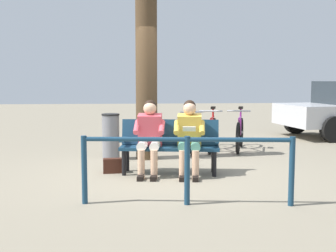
% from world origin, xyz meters
% --- Properties ---
extents(ground_plane, '(40.00, 40.00, 0.00)m').
position_xyz_m(ground_plane, '(0.00, 0.00, 0.00)').
color(ground_plane, gray).
extents(bench, '(1.65, 0.70, 0.87)m').
position_xyz_m(bench, '(-0.03, -0.08, 0.51)').
color(bench, navy).
rests_on(bench, ground).
extents(person_reading, '(0.53, 0.80, 1.20)m').
position_xyz_m(person_reading, '(-0.33, 0.13, 0.66)').
color(person_reading, gold).
rests_on(person_reading, ground).
extents(person_companion, '(0.53, 0.80, 1.20)m').
position_xyz_m(person_companion, '(0.31, 0.04, 0.66)').
color(person_companion, '#D84C59').
rests_on(person_companion, ground).
extents(handbag, '(0.31, 0.16, 0.24)m').
position_xyz_m(handbag, '(0.91, -0.13, 0.12)').
color(handbag, '#3F1E14').
rests_on(handbag, ground).
extents(tree_trunk, '(0.41, 0.41, 3.38)m').
position_xyz_m(tree_trunk, '(0.30, -1.41, 1.69)').
color(tree_trunk, '#4C3823').
rests_on(tree_trunk, ground).
extents(litter_bin, '(0.34, 0.34, 0.88)m').
position_xyz_m(litter_bin, '(0.99, -1.36, 0.44)').
color(litter_bin, slate).
rests_on(litter_bin, ground).
extents(bicycle_green, '(0.64, 1.62, 0.94)m').
position_xyz_m(bicycle_green, '(-1.73, -2.22, 0.36)').
color(bicycle_green, black).
rests_on(bicycle_green, ground).
extents(bicycle_silver, '(0.59, 1.64, 0.94)m').
position_xyz_m(bicycle_silver, '(-1.13, -2.27, 0.36)').
color(bicycle_silver, black).
rests_on(bicycle_silver, ground).
extents(bicycle_black, '(0.48, 1.68, 0.94)m').
position_xyz_m(bicycle_black, '(-0.58, -2.07, 0.36)').
color(bicycle_black, black).
rests_on(bicycle_black, ground).
extents(railing_fence, '(2.59, 0.36, 0.85)m').
position_xyz_m(railing_fence, '(-0.09, 1.78, 0.57)').
color(railing_fence, navy).
rests_on(railing_fence, ground).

